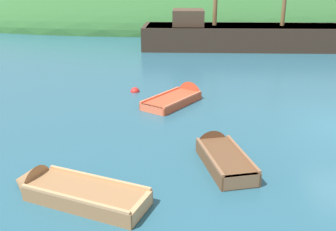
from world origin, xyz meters
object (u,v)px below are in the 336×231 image
at_px(sailing_ship, 242,40).
at_px(rowboat_center, 68,193).
at_px(rowboat_outer_right, 220,156).
at_px(buoy_red, 135,92).
at_px(rowboat_far, 180,98).

relative_size(sailing_ship, rowboat_center, 4.76).
height_order(rowboat_outer_right, rowboat_center, rowboat_center).
bearing_deg(buoy_red, rowboat_outer_right, -65.32).
distance_m(rowboat_center, buoy_red, 8.73).
relative_size(rowboat_outer_right, rowboat_center, 0.84).
bearing_deg(rowboat_far, rowboat_center, -165.47).
bearing_deg(sailing_ship, rowboat_outer_right, -99.92).
relative_size(sailing_ship, rowboat_outer_right, 5.69).
distance_m(rowboat_far, buoy_red, 2.39).
height_order(rowboat_far, buoy_red, rowboat_far).
height_order(sailing_ship, rowboat_far, sailing_ship).
distance_m(rowboat_outer_right, rowboat_far, 5.61).
xyz_separation_m(sailing_ship, rowboat_outer_right, (-3.56, -18.22, -0.46)).
height_order(sailing_ship, rowboat_center, sailing_ship).
bearing_deg(rowboat_center, rowboat_far, -88.43).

